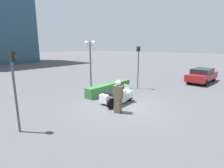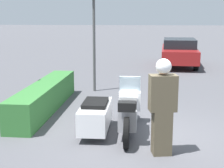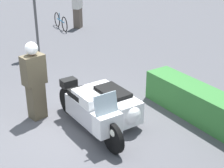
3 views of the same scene
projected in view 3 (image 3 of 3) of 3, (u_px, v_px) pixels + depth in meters
ground_plane at (66, 127)px, 7.54m from camera, size 160.00×160.00×0.00m
police_motorcycle at (104, 107)px, 7.41m from camera, size 2.53×1.27×1.15m
officer_rider at (34, 79)px, 7.55m from camera, size 0.38×0.54×1.81m
pedestrian_bystander at (77, 8)px, 14.86m from camera, size 0.55×0.57×1.75m
bicycle_parked at (61, 22)px, 14.91m from camera, size 1.60×0.21×0.69m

